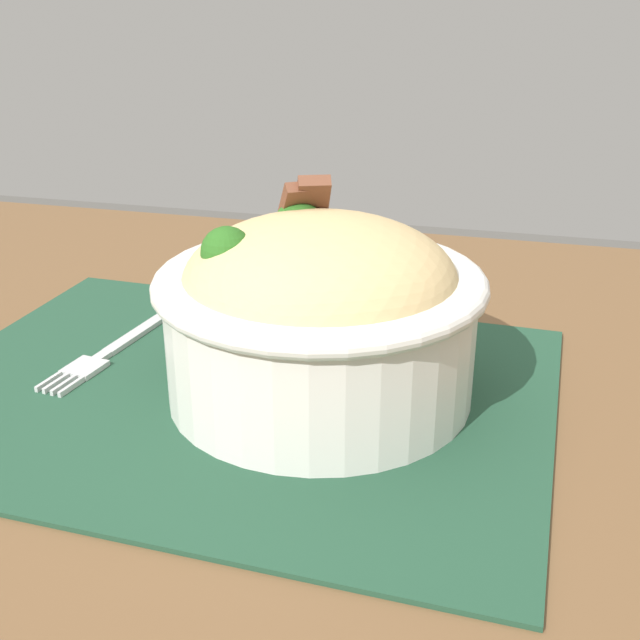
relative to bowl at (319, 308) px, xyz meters
name	(u,v)px	position (x,y,z in m)	size (l,w,h in m)	color
table	(205,518)	(0.07, 0.03, -0.15)	(1.22, 0.78, 0.77)	brown
placemat	(232,390)	(0.06, 0.01, -0.06)	(0.40, 0.31, 0.00)	#1E422D
bowl	(319,308)	(0.00, 0.00, 0.00)	(0.20, 0.20, 0.13)	silver
fork	(106,354)	(0.16, -0.01, -0.06)	(0.03, 0.13, 0.00)	#B8B8B8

